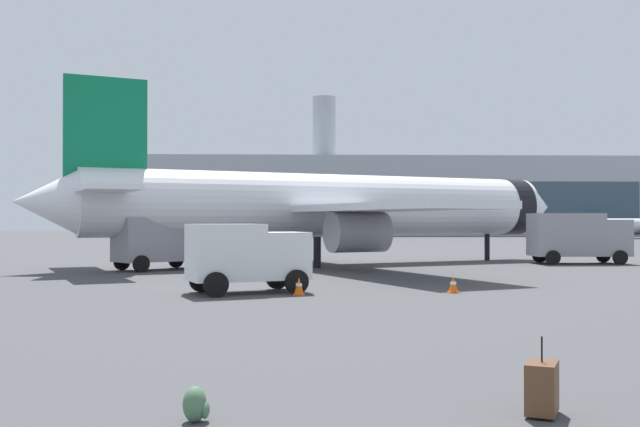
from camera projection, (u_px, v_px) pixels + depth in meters
airplane_at_gate at (327, 206)px, 45.31m from camera, size 34.11×31.31×10.50m
service_truck at (158, 241)px, 40.57m from camera, size 5.12×4.72×2.90m
fuel_truck at (578, 236)px, 46.53m from camera, size 6.00×2.72×3.20m
cargo_van at (247, 254)px, 27.59m from camera, size 4.83×3.62×2.60m
safety_cone_near at (299, 286)px, 26.81m from camera, size 0.44×0.44×0.65m
safety_cone_mid at (453, 285)px, 27.67m from camera, size 0.44×0.44×0.61m
rolling_suitcase at (542, 388)px, 10.21m from camera, size 0.64×0.75×1.10m
traveller_backpack at (196, 405)px, 9.88m from camera, size 0.36×0.40×0.48m
terminal_building at (382, 197)px, 140.86m from camera, size 94.69×21.26×26.46m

